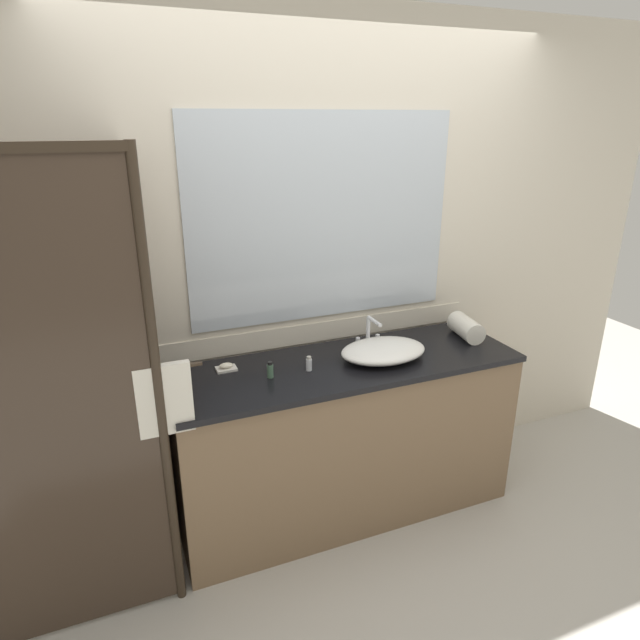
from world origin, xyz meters
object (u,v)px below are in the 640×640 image
amenity_bottle_conditioner (309,364)px  soap_dish (226,367)px  rolled_towel_near_edge (466,328)px  amenity_bottle_shampoo (270,370)px  sink_basin (383,351)px  faucet (369,336)px

amenity_bottle_conditioner → soap_dish: bearing=157.2°
soap_dish → rolled_towel_near_edge: (1.35, -0.09, 0.04)m
amenity_bottle_shampoo → rolled_towel_near_edge: rolled_towel_near_edge is taller
sink_basin → rolled_towel_near_edge: bearing=7.7°
soap_dish → amenity_bottle_conditioner: amenity_bottle_conditioner is taller
sink_basin → rolled_towel_near_edge: size_ratio=1.89×
amenity_bottle_conditioner → sink_basin: bearing=-1.6°
rolled_towel_near_edge → sink_basin: bearing=-172.3°
faucet → amenity_bottle_shampoo: faucet is taller
sink_basin → amenity_bottle_conditioner: bearing=178.4°
amenity_bottle_conditioner → rolled_towel_near_edge: bearing=3.8°
amenity_bottle_conditioner → rolled_towel_near_edge: size_ratio=0.31×
amenity_bottle_shampoo → amenity_bottle_conditioner: amenity_bottle_shampoo is taller
sink_basin → amenity_bottle_shampoo: 0.61m
faucet → rolled_towel_near_edge: bearing=-8.7°
amenity_bottle_conditioner → amenity_bottle_shampoo: bearing=-179.2°
faucet → rolled_towel_near_edge: faucet is taller
sink_basin → soap_dish: bearing=167.8°
sink_basin → soap_dish: size_ratio=4.55×
sink_basin → soap_dish: (-0.78, 0.17, -0.03)m
sink_basin → amenity_bottle_conditioner: sink_basin is taller
faucet → amenity_bottle_conditioner: size_ratio=2.39×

